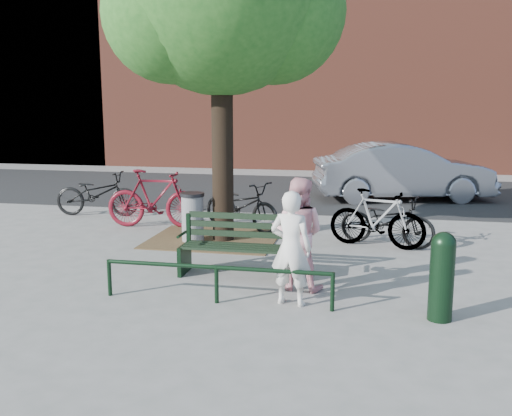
% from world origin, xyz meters
% --- Properties ---
extents(ground, '(90.00, 90.00, 0.00)m').
position_xyz_m(ground, '(0.00, 0.00, 0.00)').
color(ground, gray).
rests_on(ground, ground).
extents(dirt_pit, '(2.40, 2.00, 0.02)m').
position_xyz_m(dirt_pit, '(-1.00, 2.20, 0.01)').
color(dirt_pit, brown).
rests_on(dirt_pit, ground).
extents(road, '(40.00, 7.00, 0.01)m').
position_xyz_m(road, '(0.00, 8.50, 0.01)').
color(road, black).
rests_on(road, ground).
extents(townhouse_row, '(45.00, 4.00, 14.00)m').
position_xyz_m(townhouse_row, '(0.17, 16.00, 6.25)').
color(townhouse_row, brown).
rests_on(townhouse_row, ground).
extents(park_bench, '(1.74, 0.54, 0.97)m').
position_xyz_m(park_bench, '(-0.00, 0.08, 0.48)').
color(park_bench, black).
rests_on(park_bench, ground).
extents(guard_railing, '(3.06, 0.06, 0.51)m').
position_xyz_m(guard_railing, '(0.00, -1.20, 0.40)').
color(guard_railing, black).
rests_on(guard_railing, ground).
extents(person_left, '(0.60, 0.45, 1.50)m').
position_xyz_m(person_left, '(0.95, -1.05, 0.75)').
color(person_left, silver).
rests_on(person_left, ground).
extents(person_right, '(0.85, 0.71, 1.58)m').
position_xyz_m(person_right, '(0.95, -0.39, 0.79)').
color(person_right, pink).
rests_on(person_right, ground).
extents(bollard, '(0.29, 0.29, 1.09)m').
position_xyz_m(bollard, '(2.79, -1.24, 0.58)').
color(bollard, black).
rests_on(bollard, ground).
extents(litter_bin, '(0.46, 0.46, 0.93)m').
position_xyz_m(litter_bin, '(-1.33, 1.98, 0.47)').
color(litter_bin, gray).
rests_on(litter_bin, ground).
extents(bicycle_a, '(2.02, 0.88, 1.03)m').
position_xyz_m(bicycle_a, '(-4.27, 3.96, 0.51)').
color(bicycle_a, black).
rests_on(bicycle_a, ground).
extents(bicycle_b, '(2.08, 0.74, 1.22)m').
position_xyz_m(bicycle_b, '(-2.49, 3.01, 0.61)').
color(bicycle_b, '#5B0D17').
rests_on(bicycle_b, ground).
extents(bicycle_c, '(2.03, 1.52, 1.02)m').
position_xyz_m(bicycle_c, '(-0.66, 3.14, 0.51)').
color(bicycle_c, black).
rests_on(bicycle_c, ground).
extents(bicycle_d, '(1.83, 0.94, 1.06)m').
position_xyz_m(bicycle_d, '(2.06, 2.24, 0.53)').
color(bicycle_d, gray).
rests_on(bicycle_d, ground).
extents(bicycle_e, '(1.86, 1.12, 0.92)m').
position_xyz_m(bicycle_e, '(2.24, 2.40, 0.46)').
color(bicycle_e, black).
rests_on(bicycle_e, ground).
extents(parked_car, '(4.93, 2.72, 1.54)m').
position_xyz_m(parked_car, '(2.75, 7.60, 0.77)').
color(parked_car, gray).
rests_on(parked_car, ground).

